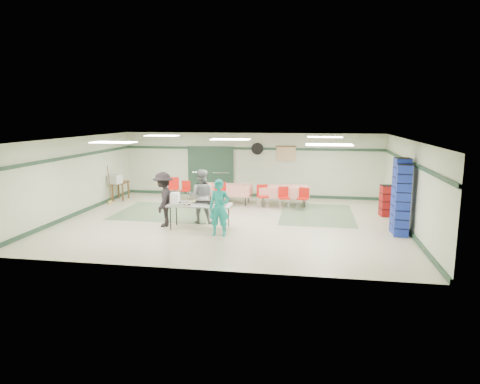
% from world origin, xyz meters
% --- Properties ---
extents(floor, '(11.00, 11.00, 0.00)m').
position_xyz_m(floor, '(0.00, 0.00, 0.00)').
color(floor, beige).
rests_on(floor, ground).
extents(ceiling, '(11.00, 11.00, 0.00)m').
position_xyz_m(ceiling, '(0.00, 0.00, 2.70)').
color(ceiling, silver).
rests_on(ceiling, wall_back).
extents(wall_back, '(11.00, 0.00, 11.00)m').
position_xyz_m(wall_back, '(0.00, 4.50, 1.35)').
color(wall_back, beige).
rests_on(wall_back, floor).
extents(wall_front, '(11.00, 0.00, 11.00)m').
position_xyz_m(wall_front, '(0.00, -4.50, 1.35)').
color(wall_front, beige).
rests_on(wall_front, floor).
extents(wall_left, '(0.00, 9.00, 9.00)m').
position_xyz_m(wall_left, '(-5.50, 0.00, 1.35)').
color(wall_left, beige).
rests_on(wall_left, floor).
extents(wall_right, '(0.00, 9.00, 9.00)m').
position_xyz_m(wall_right, '(5.50, 0.00, 1.35)').
color(wall_right, beige).
rests_on(wall_right, floor).
extents(trim_back, '(11.00, 0.06, 0.10)m').
position_xyz_m(trim_back, '(0.00, 4.47, 2.05)').
color(trim_back, '#213D2B').
rests_on(trim_back, wall_back).
extents(baseboard_back, '(11.00, 0.06, 0.12)m').
position_xyz_m(baseboard_back, '(0.00, 4.47, 0.06)').
color(baseboard_back, '#213D2B').
rests_on(baseboard_back, floor).
extents(trim_left, '(0.06, 9.00, 0.10)m').
position_xyz_m(trim_left, '(-5.47, 0.00, 2.05)').
color(trim_left, '#213D2B').
rests_on(trim_left, wall_back).
extents(baseboard_left, '(0.06, 9.00, 0.12)m').
position_xyz_m(baseboard_left, '(-5.47, 0.00, 0.06)').
color(baseboard_left, '#213D2B').
rests_on(baseboard_left, floor).
extents(trim_right, '(0.06, 9.00, 0.10)m').
position_xyz_m(trim_right, '(5.47, 0.00, 2.05)').
color(trim_right, '#213D2B').
rests_on(trim_right, wall_back).
extents(baseboard_right, '(0.06, 9.00, 0.12)m').
position_xyz_m(baseboard_right, '(5.47, 0.00, 0.06)').
color(baseboard_right, '#213D2B').
rests_on(baseboard_right, floor).
extents(green_patch_a, '(3.50, 3.00, 0.01)m').
position_xyz_m(green_patch_a, '(-2.50, 1.00, 0.00)').
color(green_patch_a, '#607E5C').
rests_on(green_patch_a, floor).
extents(green_patch_b, '(2.50, 3.50, 0.01)m').
position_xyz_m(green_patch_b, '(2.80, 1.50, 0.00)').
color(green_patch_b, '#607E5C').
rests_on(green_patch_b, floor).
extents(double_door_left, '(0.90, 0.06, 2.10)m').
position_xyz_m(double_door_left, '(-2.20, 4.44, 1.05)').
color(double_door_left, gray).
rests_on(double_door_left, floor).
extents(double_door_right, '(0.90, 0.06, 2.10)m').
position_xyz_m(double_door_right, '(-1.25, 4.44, 1.05)').
color(double_door_right, gray).
rests_on(double_door_right, floor).
extents(door_frame, '(2.00, 0.03, 2.15)m').
position_xyz_m(door_frame, '(-1.73, 4.42, 1.05)').
color(door_frame, '#213D2B').
rests_on(door_frame, floor).
extents(wall_fan, '(0.50, 0.10, 0.50)m').
position_xyz_m(wall_fan, '(0.30, 4.44, 2.05)').
color(wall_fan, black).
rests_on(wall_fan, wall_back).
extents(scroll_banner, '(0.80, 0.02, 0.60)m').
position_xyz_m(scroll_banner, '(1.50, 4.44, 1.85)').
color(scroll_banner, '#D4B184').
rests_on(scroll_banner, wall_back).
extents(serving_table, '(1.96, 0.84, 0.76)m').
position_xyz_m(serving_table, '(-0.77, -1.03, 0.72)').
color(serving_table, '#A2A29E').
rests_on(serving_table, floor).
extents(sheet_tray_right, '(0.60, 0.46, 0.02)m').
position_xyz_m(sheet_tray_right, '(-0.22, -1.04, 0.77)').
color(sheet_tray_right, silver).
rests_on(sheet_tray_right, serving_table).
extents(sheet_tray_mid, '(0.63, 0.49, 0.02)m').
position_xyz_m(sheet_tray_mid, '(-0.82, -0.92, 0.77)').
color(sheet_tray_mid, silver).
rests_on(sheet_tray_mid, serving_table).
extents(sheet_tray_left, '(0.63, 0.49, 0.02)m').
position_xyz_m(sheet_tray_left, '(-1.25, -1.19, 0.77)').
color(sheet_tray_left, silver).
rests_on(sheet_tray_left, serving_table).
extents(baking_pan, '(0.50, 0.32, 0.08)m').
position_xyz_m(baking_pan, '(-0.65, -0.99, 0.80)').
color(baking_pan, black).
rests_on(baking_pan, serving_table).
extents(foam_box_stack, '(0.25, 0.23, 0.34)m').
position_xyz_m(foam_box_stack, '(-1.55, -1.02, 0.93)').
color(foam_box_stack, white).
rests_on(foam_box_stack, serving_table).
extents(volunteer_teal, '(0.60, 0.39, 1.64)m').
position_xyz_m(volunteer_teal, '(-0.01, -1.70, 0.82)').
color(volunteer_teal, teal).
rests_on(volunteer_teal, floor).
extents(volunteer_grey, '(0.87, 0.69, 1.74)m').
position_xyz_m(volunteer_grey, '(-0.91, -0.31, 0.87)').
color(volunteer_grey, gray).
rests_on(volunteer_grey, floor).
extents(volunteer_dark, '(0.83, 1.20, 1.71)m').
position_xyz_m(volunteer_dark, '(-1.97, -0.92, 0.85)').
color(volunteer_dark, black).
rests_on(volunteer_dark, floor).
extents(dining_table_a, '(1.98, 1.06, 0.77)m').
position_xyz_m(dining_table_a, '(1.54, 2.77, 0.57)').
color(dining_table_a, red).
rests_on(dining_table_a, floor).
extents(dining_table_b, '(1.88, 0.88, 0.77)m').
position_xyz_m(dining_table_b, '(-0.66, 2.77, 0.57)').
color(dining_table_b, red).
rests_on(dining_table_b, floor).
extents(chair_a, '(0.47, 0.47, 0.82)m').
position_xyz_m(chair_a, '(1.58, 2.20, 0.50)').
color(chair_a, red).
rests_on(chair_a, floor).
extents(chair_b, '(0.51, 0.51, 0.88)m').
position_xyz_m(chair_b, '(0.79, 2.21, 0.54)').
color(chair_b, red).
rests_on(chair_b, floor).
extents(chair_c, '(0.46, 0.46, 0.82)m').
position_xyz_m(chair_c, '(2.30, 2.20, 0.50)').
color(chair_c, red).
rests_on(chair_c, floor).
extents(chair_d, '(0.53, 0.53, 0.93)m').
position_xyz_m(chair_d, '(-0.82, 2.21, 0.57)').
color(chair_d, red).
rests_on(chair_d, floor).
extents(chair_loose_a, '(0.37, 0.37, 0.78)m').
position_xyz_m(chair_loose_a, '(-2.51, 3.25, 0.48)').
color(chair_loose_a, red).
rests_on(chair_loose_a, floor).
extents(chair_loose_b, '(0.50, 0.50, 0.94)m').
position_xyz_m(chair_loose_b, '(-2.97, 3.06, 0.58)').
color(chair_loose_b, red).
rests_on(chair_loose_b, floor).
extents(crate_stack_blue_a, '(0.46, 0.46, 2.23)m').
position_xyz_m(crate_stack_blue_a, '(5.15, -0.56, 1.12)').
color(crate_stack_blue_a, navy).
rests_on(crate_stack_blue_a, floor).
extents(crate_stack_red, '(0.47, 0.47, 1.08)m').
position_xyz_m(crate_stack_red, '(5.15, 1.64, 0.54)').
color(crate_stack_red, '#A41510').
rests_on(crate_stack_red, floor).
extents(crate_stack_blue_b, '(0.43, 0.43, 2.09)m').
position_xyz_m(crate_stack_blue_b, '(5.15, -0.89, 1.04)').
color(crate_stack_blue_b, navy).
rests_on(crate_stack_blue_b, floor).
extents(printer_table, '(0.59, 0.85, 0.74)m').
position_xyz_m(printer_table, '(-5.15, 2.82, 0.63)').
color(printer_table, brown).
rests_on(printer_table, floor).
extents(office_printer, '(0.52, 0.48, 0.35)m').
position_xyz_m(office_printer, '(-5.15, 2.39, 0.92)').
color(office_printer, '#B2B2AD').
rests_on(office_printer, printer_table).
extents(broom, '(0.08, 0.24, 1.48)m').
position_xyz_m(broom, '(-5.23, 2.04, 0.77)').
color(broom, brown).
rests_on(broom, floor).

